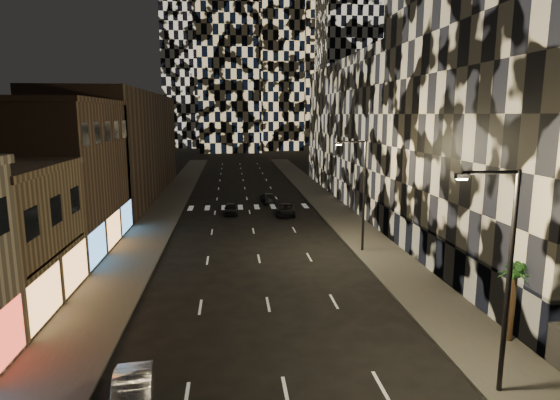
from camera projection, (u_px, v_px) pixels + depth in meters
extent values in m
cube|color=#47443F|center=(165.00, 208.00, 56.20)|extent=(4.00, 120.00, 0.15)
cube|color=#47443F|center=(329.00, 205.00, 58.26)|extent=(4.00, 120.00, 0.15)
cube|color=#4C4C47|center=(183.00, 208.00, 56.41)|extent=(0.20, 120.00, 0.15)
cube|color=#4C4C47|center=(312.00, 205.00, 58.04)|extent=(0.20, 120.00, 0.15)
cube|color=brown|center=(48.00, 178.00, 38.27)|extent=(10.00, 15.00, 12.00)
cube|color=brown|center=(121.00, 145.00, 64.01)|extent=(10.00, 40.00, 14.00)
cube|color=#232326|center=(550.00, 117.00, 32.38)|extent=(16.00, 25.00, 22.00)
cube|color=#383838|center=(435.00, 252.00, 33.29)|extent=(0.60, 25.00, 3.00)
cube|color=#232326|center=(391.00, 130.00, 64.53)|extent=(16.00, 40.00, 18.00)
cylinder|color=black|center=(508.00, 284.00, 18.16)|extent=(0.20, 0.20, 9.00)
cylinder|color=black|center=(491.00, 172.00, 17.26)|extent=(2.20, 0.14, 0.14)
cube|color=black|center=(462.00, 176.00, 17.16)|extent=(0.50, 0.25, 0.18)
cube|color=#FFEAB2|center=(462.00, 179.00, 17.18)|extent=(0.35, 0.18, 0.06)
cylinder|color=black|center=(364.00, 196.00, 37.73)|extent=(0.20, 0.20, 9.00)
cylinder|color=black|center=(352.00, 142.00, 36.82)|extent=(2.20, 0.14, 0.14)
cube|color=black|center=(339.00, 143.00, 36.73)|extent=(0.50, 0.25, 0.18)
cube|color=#FFEAB2|center=(338.00, 145.00, 36.75)|extent=(0.35, 0.18, 0.06)
imported|color=gray|center=(132.00, 396.00, 17.64)|extent=(2.00, 4.31, 1.37)
imported|color=black|center=(231.00, 209.00, 52.95)|extent=(1.53, 3.72, 1.26)
imported|color=black|center=(268.00, 198.00, 60.06)|extent=(1.88, 4.34, 1.24)
imported|color=black|center=(286.00, 210.00, 52.43)|extent=(2.65, 4.79, 1.27)
cylinder|color=#47331E|center=(512.00, 307.00, 22.82)|extent=(0.26, 0.26, 3.44)
sphere|color=#1B4819|center=(516.00, 271.00, 22.48)|extent=(0.75, 0.75, 0.75)
cone|color=#1B4819|center=(519.00, 271.00, 22.61)|extent=(1.50, 0.80, 0.91)
cone|color=#1B4819|center=(514.00, 270.00, 22.75)|extent=(0.75, 1.51, 0.91)
cone|color=#1B4819|center=(510.00, 270.00, 22.70)|extent=(1.07, 1.41, 0.91)
cone|color=#1B4819|center=(510.00, 272.00, 22.49)|extent=(1.51, 0.44, 0.91)
cone|color=#1B4819|center=(514.00, 273.00, 22.28)|extent=(1.25, 1.29, 0.91)
cone|color=#1B4819|center=(520.00, 274.00, 22.23)|extent=(0.49, 1.52, 0.91)
cone|color=#1B4819|center=(522.00, 273.00, 22.38)|extent=(1.43, 1.03, 0.91)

